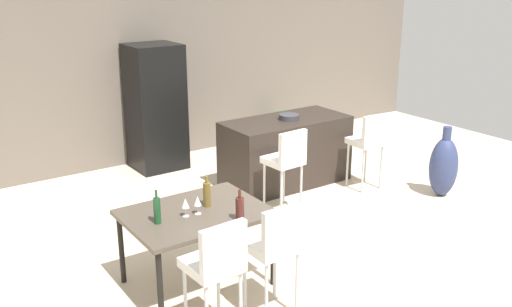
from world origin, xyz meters
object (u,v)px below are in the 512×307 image
at_px(floor_vase, 443,166).
at_px(wine_bottle_middle, 240,208).
at_px(dining_table, 196,218).
at_px(dining_chair_far, 275,243).
at_px(wine_glass_far, 198,201).
at_px(refrigerator, 156,107).
at_px(wine_bottle_left, 157,210).
at_px(wine_glass_right, 185,203).
at_px(potted_plant, 280,124).
at_px(bar_chair_left, 287,158).
at_px(wine_bottle_inner, 207,194).
at_px(fruit_bowl, 289,117).
at_px(bar_chair_middle, 369,139).
at_px(dining_chair_near, 216,262).
at_px(kitchen_island, 286,152).

bearing_deg(floor_vase, wine_bottle_middle, -171.97).
relative_size(dining_table, dining_chair_far, 1.21).
relative_size(wine_glass_far, refrigerator, 0.09).
height_order(dining_table, wine_bottle_left, wine_bottle_left).
relative_size(dining_chair_far, wine_glass_right, 6.03).
distance_m(dining_chair_far, potted_plant, 5.16).
distance_m(wine_glass_right, floor_vase, 3.86).
xyz_separation_m(wine_bottle_left, refrigerator, (1.52, 3.29, 0.06)).
relative_size(wine_bottle_left, wine_glass_far, 1.79).
distance_m(dining_chair_far, floor_vase, 3.57).
distance_m(bar_chair_left, wine_bottle_inner, 1.74).
relative_size(wine_glass_right, potted_plant, 0.32).
height_order(refrigerator, fruit_bowl, refrigerator).
xyz_separation_m(dining_chair_far, refrigerator, (0.84, 4.10, 0.22)).
bearing_deg(wine_bottle_inner, bar_chair_middle, 15.19).
height_order(dining_table, dining_chair_near, dining_chair_near).
height_order(wine_bottle_left, floor_vase, wine_bottle_left).
height_order(bar_chair_left, bar_chair_middle, same).
height_order(wine_bottle_middle, wine_bottle_left, wine_bottle_left).
xyz_separation_m(bar_chair_middle, dining_chair_near, (-3.36, -1.69, 0.00)).
relative_size(bar_chair_left, bar_chair_middle, 1.00).
bearing_deg(potted_plant, bar_chair_middle, -97.79).
height_order(bar_chair_middle, wine_glass_right, bar_chair_middle).
bearing_deg(kitchen_island, dining_table, -144.52).
xyz_separation_m(dining_table, potted_plant, (3.41, 3.25, -0.36)).
xyz_separation_m(dining_table, wine_glass_right, (-0.12, -0.04, 0.19)).
xyz_separation_m(bar_chair_middle, wine_bottle_left, (-3.47, -0.88, 0.17)).
xyz_separation_m(dining_chair_near, refrigerator, (1.41, 4.10, 0.22)).
bearing_deg(floor_vase, dining_table, -178.33).
height_order(dining_chair_near, wine_bottle_middle, dining_chair_near).
relative_size(wine_glass_right, wine_glass_far, 1.00).
bearing_deg(potted_plant, wine_bottle_middle, -131.12).
distance_m(kitchen_island, dining_chair_far, 3.19).
relative_size(bar_chair_middle, wine_glass_right, 6.03).
bearing_deg(wine_bottle_middle, dining_chair_far, -83.67).
xyz_separation_m(bar_chair_middle, dining_chair_far, (-2.79, -1.69, 0.00)).
bearing_deg(fruit_bowl, floor_vase, -46.74).
xyz_separation_m(wine_glass_right, wine_glass_far, (0.11, -0.02, 0.00)).
bearing_deg(potted_plant, wine_bottle_left, -139.19).
bearing_deg(dining_table, refrigerator, 70.95).
distance_m(dining_chair_far, fruit_bowl, 3.18).
xyz_separation_m(dining_chair_far, wine_glass_right, (-0.41, 0.80, 0.17)).
relative_size(dining_table, wine_bottle_inner, 4.30).
height_order(bar_chair_middle, dining_chair_near, same).
relative_size(dining_chair_far, wine_bottle_left, 3.38).
bearing_deg(dining_table, wine_bottle_inner, 19.25).
height_order(wine_bottle_inner, wine_glass_right, wine_bottle_inner).
distance_m(dining_chair_far, wine_glass_right, 0.92).
xyz_separation_m(dining_table, dining_chair_far, (0.29, -0.84, 0.02)).
height_order(bar_chair_middle, refrigerator, refrigerator).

